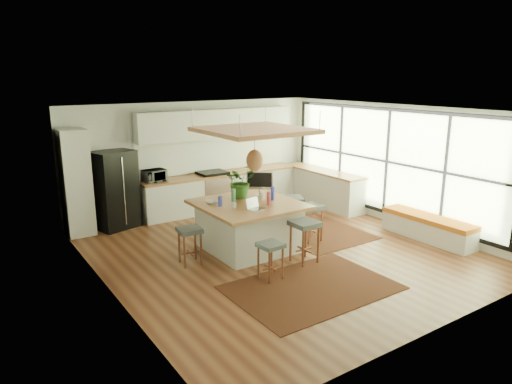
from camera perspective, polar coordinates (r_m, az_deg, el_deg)
floor at (r=9.14m, az=2.81°, el=-7.17°), size 7.00×7.00×0.00m
ceiling at (r=8.53m, az=3.04°, el=9.97°), size 7.00×7.00×0.00m
wall_back at (r=11.67m, az=-7.45°, el=4.33°), size 6.50×0.00×6.50m
wall_front at (r=6.40m, az=22.11°, el=-4.89°), size 6.50×0.00×6.50m
wall_left at (r=7.32m, az=-17.92°, el=-2.17°), size 0.00×7.00×7.00m
wall_right at (r=10.96m, az=16.68°, el=3.21°), size 0.00×7.00×7.00m
window_wall at (r=10.93m, az=16.60°, el=3.45°), size 0.10×6.20×2.60m
pantry at (r=10.45m, az=-21.21°, el=1.06°), size 0.55×0.60×2.25m
back_counter_base at (r=11.83m, az=-4.24°, el=0.04°), size 4.20×0.60×0.88m
back_counter_top at (r=11.73m, az=-4.28°, el=2.22°), size 4.24×0.64×0.05m
backsplash at (r=11.90m, az=-5.04°, el=4.59°), size 4.20×0.02×0.80m
upper_cabinets at (r=11.66m, az=-4.74°, el=8.36°), size 4.20×0.34×0.70m
range at (r=11.70m, az=-5.31°, el=0.16°), size 0.76×0.62×1.00m
right_counter_base at (r=12.27m, az=8.24°, el=0.44°), size 0.60×2.50×0.88m
right_counter_top at (r=12.17m, az=8.32°, el=2.55°), size 0.64×2.54×0.05m
window_bench at (r=10.29m, az=20.31°, el=-4.11°), size 0.52×2.00×0.50m
ceiling_panel at (r=8.75m, az=-0.18°, el=5.81°), size 1.86×1.86×0.80m
rug_near at (r=7.68m, az=6.83°, el=-11.53°), size 2.60×1.80×0.01m
rug_right at (r=10.38m, az=6.57°, el=-4.56°), size 1.80×2.60×0.01m
fridge at (r=10.67m, az=-16.94°, el=0.57°), size 1.01×0.88×1.73m
island at (r=9.08m, az=-0.92°, el=-4.17°), size 1.85×1.85×0.93m
stool_near_left at (r=7.80m, az=1.79°, el=-8.19°), size 0.40×0.40×0.63m
stool_near_right at (r=8.52m, az=5.94°, el=-6.30°), size 0.46×0.46×0.78m
stool_right_front at (r=9.59m, az=6.60°, el=-3.95°), size 0.46×0.46×0.77m
stool_right_back at (r=10.14m, az=4.39°, el=-2.88°), size 0.59×0.59×0.77m
stool_left_side at (r=8.48m, az=-8.09°, el=-6.47°), size 0.45×0.45×0.68m
laptop at (r=8.49m, az=-0.00°, el=-1.36°), size 0.34×0.36×0.22m
monitor at (r=9.43m, az=0.45°, el=1.11°), size 0.55×0.49×0.51m
microwave at (r=10.96m, az=-12.37°, el=2.13°), size 0.54×0.35×0.34m
island_plant at (r=9.28m, az=-1.94°, el=0.91°), size 0.70×0.76×0.53m
island_bowl at (r=8.93m, az=-5.50°, el=-1.25°), size 0.23×0.23×0.06m
island_bottle_0 at (r=8.73m, az=-4.32°, el=-1.13°), size 0.07×0.07×0.19m
island_bottle_1 at (r=8.59m, az=-2.62°, el=-1.35°), size 0.07×0.07×0.19m
island_bottle_2 at (r=8.82m, az=1.49°, el=-0.94°), size 0.07×0.07×0.19m
island_bottle_3 at (r=9.15m, az=0.73°, el=-0.37°), size 0.07×0.07×0.19m
island_bottle_4 at (r=9.02m, az=-2.86°, el=-0.60°), size 0.07×0.07×0.19m
island_bottle_5 at (r=9.11m, az=2.05°, el=-0.44°), size 0.07×0.07×0.19m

